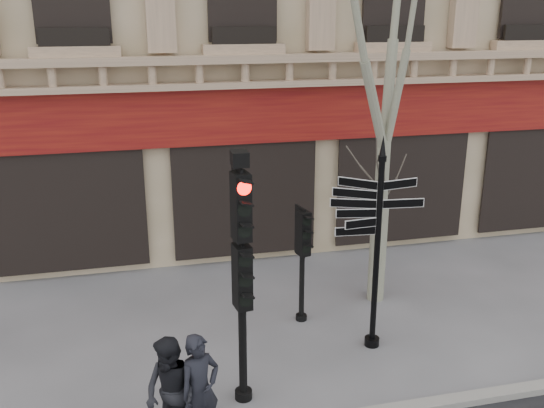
{
  "coord_description": "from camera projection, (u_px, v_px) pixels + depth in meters",
  "views": [
    {
      "loc": [
        -2.56,
        -8.54,
        5.9
      ],
      "look_at": [
        -0.37,
        0.6,
        2.85
      ],
      "focal_mm": 40.0,
      "sensor_mm": 36.0,
      "label": 1
    }
  ],
  "objects": [
    {
      "name": "fingerpost",
      "position": [
        379.0,
        209.0,
        10.31
      ],
      "size": [
        2.02,
        2.02,
        3.92
      ],
      "rotation": [
        0.0,
        0.0,
        -0.28
      ],
      "color": "black",
      "rests_on": "ground"
    },
    {
      "name": "traffic_signal_main",
      "position": [
        241.0,
        250.0,
        8.83
      ],
      "size": [
        0.48,
        0.37,
        4.01
      ],
      "rotation": [
        0.0,
        0.0,
        0.14
      ],
      "color": "black",
      "rests_on": "ground"
    },
    {
      "name": "plane_tree",
      "position": [
        392.0,
        11.0,
        11.11
      ],
      "size": [
        3.14,
        3.14,
        8.33
      ],
      "color": "gray",
      "rests_on": "ground"
    },
    {
      "name": "traffic_signal_secondary",
      "position": [
        302.0,
        245.0,
        11.54
      ],
      "size": [
        0.43,
        0.35,
        2.29
      ],
      "rotation": [
        0.0,
        0.0,
        0.21
      ],
      "color": "black",
      "rests_on": "ground"
    },
    {
      "name": "pedestrian_b",
      "position": [
        171.0,
        394.0,
        8.33
      ],
      "size": [
        1.01,
        1.03,
        1.67
      ],
      "primitive_type": "imported",
      "rotation": [
        0.0,
        0.0,
        -0.87
      ],
      "color": "black",
      "rests_on": "ground"
    },
    {
      "name": "ground",
      "position": [
        301.0,
        372.0,
        10.29
      ],
      "size": [
        80.0,
        80.0,
        0.0
      ],
      "primitive_type": "plane",
      "color": "#56575B",
      "rests_on": "ground"
    },
    {
      "name": "pedestrian_a",
      "position": [
        200.0,
        390.0,
        8.41
      ],
      "size": [
        0.73,
        0.63,
        1.68
      ],
      "primitive_type": "imported",
      "rotation": [
        0.0,
        0.0,
        0.46
      ],
      "color": "black",
      "rests_on": "ground"
    }
  ]
}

